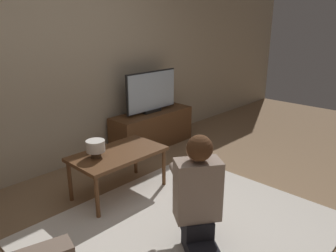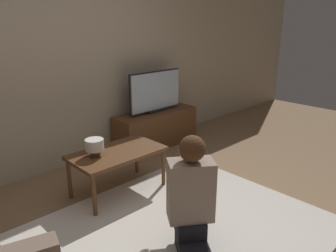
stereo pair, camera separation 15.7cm
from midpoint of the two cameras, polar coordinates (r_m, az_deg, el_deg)
name	(u,v)px [view 2 (the right image)]	position (r m, az deg, el deg)	size (l,w,h in m)	color
ground_plane	(181,231)	(2.94, 3.96, -17.78)	(10.00, 10.00, 0.00)	#896B4C
wall_back	(61,58)	(3.96, -17.10, 11.23)	(10.00, 0.06, 2.60)	tan
rug	(181,230)	(2.93, 3.96, -17.65)	(2.37, 2.00, 0.02)	silver
tv_stand	(156,129)	(4.62, -1.13, -0.49)	(1.24, 0.40, 0.50)	brown
tv	(155,92)	(4.49, -1.20, 6.01)	(0.88, 0.08, 0.57)	black
coffee_table	(117,156)	(3.35, -7.51, -5.15)	(0.93, 0.54, 0.45)	brown
person_kneeling	(191,195)	(2.50, 5.86, -11.88)	(0.65, 0.78, 0.93)	black
table_lamp	(95,146)	(3.22, -11.32, -3.42)	(0.18, 0.18, 0.17)	#4C3823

